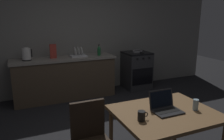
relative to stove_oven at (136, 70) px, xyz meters
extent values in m
plane|color=black|center=(-1.30, -2.05, -0.44)|extent=(12.00, 12.00, 0.00)
cube|color=gray|center=(-1.00, 0.35, 0.88)|extent=(6.40, 0.10, 2.66)
cube|color=#4C3D2D|center=(-1.77, 0.00, -0.02)|extent=(2.10, 0.60, 0.85)
cube|color=gray|center=(-1.77, 0.00, 0.43)|extent=(2.16, 0.64, 0.04)
cube|color=#2D2D30|center=(0.00, 0.00, -0.02)|extent=(0.60, 0.60, 0.85)
cube|color=black|center=(0.00, 0.00, 0.43)|extent=(0.60, 0.60, 0.04)
cube|color=black|center=(0.00, -0.30, -0.09)|extent=(0.54, 0.01, 0.39)
cylinder|color=black|center=(-0.16, -0.31, 0.35)|extent=(0.04, 0.02, 0.04)
cylinder|color=black|center=(0.00, -0.31, 0.35)|extent=(0.04, 0.02, 0.04)
cylinder|color=black|center=(0.16, -0.31, 0.35)|extent=(0.04, 0.02, 0.04)
cube|color=brown|center=(-1.22, -2.79, 0.25)|extent=(1.12, 0.92, 0.04)
cylinder|color=brown|center=(-1.72, -2.40, -0.11)|extent=(0.05, 0.05, 0.68)
cylinder|color=brown|center=(-0.71, -2.40, -0.11)|extent=(0.05, 0.05, 0.68)
cube|color=#2D2116|center=(-2.07, -2.56, 0.24)|extent=(0.38, 0.04, 0.42)
cube|color=#232326|center=(-1.21, -2.83, 0.28)|extent=(0.32, 0.22, 0.02)
cube|color=black|center=(-1.21, -2.81, 0.29)|extent=(0.28, 0.12, 0.00)
cube|color=#232326|center=(-1.21, -2.69, 0.39)|extent=(0.32, 0.05, 0.21)
cube|color=black|center=(-1.21, -2.70, 0.39)|extent=(0.29, 0.04, 0.18)
cylinder|color=black|center=(-2.50, 0.00, 0.46)|extent=(0.17, 0.17, 0.02)
cylinder|color=silver|center=(-2.50, 0.00, 0.58)|extent=(0.17, 0.17, 0.22)
cylinder|color=silver|center=(-2.50, 0.00, 0.69)|extent=(0.10, 0.10, 0.02)
cube|color=black|center=(-2.40, 0.00, 0.59)|extent=(0.02, 0.02, 0.15)
cylinder|color=#19592D|center=(-0.99, -0.05, 0.53)|extent=(0.08, 0.08, 0.16)
cone|color=#19592D|center=(-0.99, -0.05, 0.64)|extent=(0.08, 0.08, 0.06)
cylinder|color=black|center=(-0.99, -0.05, 0.68)|extent=(0.03, 0.03, 0.02)
cylinder|color=gray|center=(0.01, -0.02, 0.45)|extent=(0.23, 0.23, 0.01)
torus|color=gray|center=(0.01, -0.02, 0.48)|extent=(0.24, 0.24, 0.02)
cylinder|color=black|center=(0.01, -0.22, 0.47)|extent=(0.02, 0.18, 0.02)
cylinder|color=black|center=(-1.58, -2.87, 0.33)|extent=(0.08, 0.08, 0.10)
torus|color=black|center=(-1.53, -2.87, 0.33)|extent=(0.05, 0.01, 0.05)
cylinder|color=#99B7C6|center=(-0.87, -2.89, 0.34)|extent=(0.06, 0.06, 0.13)
cube|color=#B2382D|center=(-1.98, 0.02, 0.59)|extent=(0.13, 0.05, 0.29)
cube|color=silver|center=(-1.45, 0.00, 0.46)|extent=(0.34, 0.26, 0.03)
cylinder|color=white|center=(-1.52, 0.00, 0.57)|extent=(0.04, 0.18, 0.18)
cylinder|color=white|center=(-1.45, 0.00, 0.57)|extent=(0.04, 0.18, 0.18)
cylinder|color=white|center=(-1.38, 0.00, 0.57)|extent=(0.04, 0.18, 0.18)
camera|label=1|loc=(-2.74, -4.75, 1.36)|focal=36.70mm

